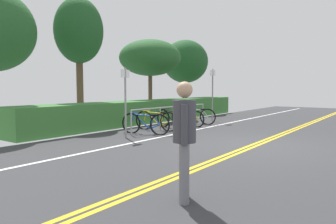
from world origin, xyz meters
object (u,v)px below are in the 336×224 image
(bicycle_2, at_px, (172,119))
(pedestrian, at_px, (184,133))
(tree_mid, at_px, (79,32))
(tree_far_right, at_px, (150,58))
(sign_post_far, at_px, (213,90))
(bicycle_0, at_px, (145,124))
(bicycle_3, at_px, (187,118))
(bicycle_4, at_px, (197,116))
(bicycle_1, at_px, (156,121))
(tree_extra, at_px, (185,62))
(sign_post_near, at_px, (125,96))
(bike_rack, at_px, (173,112))

(bicycle_2, relative_size, pedestrian, 1.05)
(tree_mid, height_order, tree_far_right, tree_mid)
(bicycle_2, bearing_deg, sign_post_far, -2.16)
(bicycle_0, xyz_separation_m, tree_mid, (0.56, 4.12, 3.56))
(bicycle_3, bearing_deg, pedestrian, -147.56)
(pedestrian, relative_size, sign_post_far, 0.68)
(bicycle_2, height_order, bicycle_4, bicycle_2)
(tree_mid, bearing_deg, bicycle_2, -72.83)
(bicycle_1, bearing_deg, bicycle_3, -5.65)
(bicycle_3, distance_m, tree_far_right, 4.97)
(bicycle_2, height_order, tree_far_right, tree_far_right)
(sign_post_far, distance_m, tree_extra, 6.10)
(bicycle_3, distance_m, tree_mid, 5.83)
(bicycle_3, height_order, bicycle_4, bicycle_4)
(bicycle_1, bearing_deg, sign_post_near, -170.58)
(bicycle_1, height_order, bicycle_4, bicycle_1)
(pedestrian, bearing_deg, sign_post_near, 51.92)
(bicycle_3, distance_m, bicycle_4, 0.80)
(bicycle_1, bearing_deg, tree_far_right, 41.87)
(pedestrian, bearing_deg, bicycle_0, 45.14)
(bicycle_2, height_order, pedestrian, pedestrian)
(tree_mid, distance_m, tree_extra, 8.41)
(sign_post_far, bearing_deg, tree_extra, 45.54)
(bicycle_0, bearing_deg, sign_post_far, 0.68)
(sign_post_far, height_order, tree_mid, tree_mid)
(tree_far_right, bearing_deg, bicycle_1, -138.13)
(bicycle_1, xyz_separation_m, tree_far_right, (3.81, 3.42, 2.76))
(tree_mid, bearing_deg, bike_rack, -72.66)
(sign_post_near, distance_m, tree_far_right, 7.10)
(bicycle_4, relative_size, tree_mid, 0.31)
(bike_rack, relative_size, tree_extra, 1.03)
(bicycle_4, height_order, tree_far_right, tree_far_right)
(bicycle_2, relative_size, bicycle_3, 1.02)
(bike_rack, relative_size, pedestrian, 2.86)
(pedestrian, relative_size, tree_mid, 0.31)
(pedestrian, relative_size, sign_post_near, 0.76)
(bicycle_2, bearing_deg, tree_far_right, 49.72)
(bike_rack, height_order, bicycle_2, bike_rack)
(tree_extra, bearing_deg, pedestrian, -146.91)
(bicycle_0, distance_m, bicycle_2, 1.79)
(bike_rack, bearing_deg, bicycle_0, -175.25)
(bike_rack, xyz_separation_m, tree_extra, (7.14, 4.08, 2.58))
(bicycle_1, height_order, tree_mid, tree_mid)
(bicycle_0, bearing_deg, pedestrian, -134.86)
(bike_rack, distance_m, sign_post_near, 2.88)
(bicycle_0, height_order, tree_mid, tree_mid)
(bicycle_4, distance_m, pedestrian, 9.36)
(bicycle_0, xyz_separation_m, bicycle_1, (0.96, 0.28, 0.00))
(bicycle_3, height_order, tree_mid, tree_mid)
(bicycle_2, xyz_separation_m, pedestrian, (-6.30, -4.72, 0.59))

